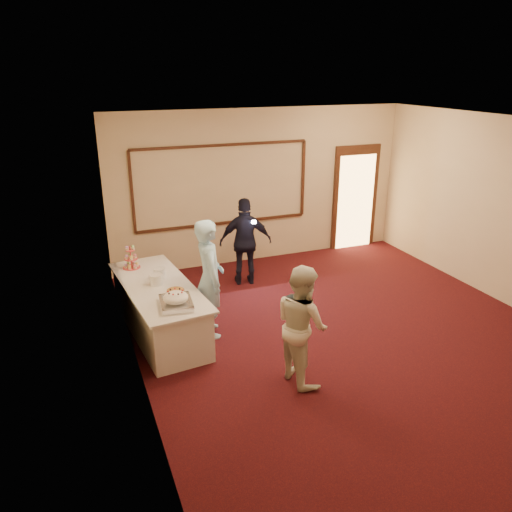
{
  "coord_description": "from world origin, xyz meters",
  "views": [
    {
      "loc": [
        -3.62,
        -5.45,
        3.68
      ],
      "look_at": [
        -1.17,
        0.79,
        1.15
      ],
      "focal_mm": 35.0,
      "sensor_mm": 36.0,
      "label": 1
    }
  ],
  "objects_px": {
    "buffet_table": "(160,309)",
    "plate_stack_a": "(156,279)",
    "pavlova_tray": "(176,300)",
    "plate_stack_b": "(160,273)",
    "cupcake_stand": "(131,259)",
    "tart": "(176,292)",
    "man": "(210,278)",
    "woman": "(302,324)",
    "guest": "(246,242)"
  },
  "relations": [
    {
      "from": "buffet_table",
      "to": "plate_stack_a",
      "type": "distance_m",
      "value": 0.46
    },
    {
      "from": "pavlova_tray",
      "to": "plate_stack_b",
      "type": "relative_size",
      "value": 3.27
    },
    {
      "from": "cupcake_stand",
      "to": "tart",
      "type": "xyz_separation_m",
      "value": [
        0.42,
        -1.19,
        -0.11
      ]
    },
    {
      "from": "cupcake_stand",
      "to": "plate_stack_a",
      "type": "height_order",
      "value": "cupcake_stand"
    },
    {
      "from": "pavlova_tray",
      "to": "buffet_table",
      "type": "bearing_deg",
      "value": 97.3
    },
    {
      "from": "pavlova_tray",
      "to": "man",
      "type": "relative_size",
      "value": 0.34
    },
    {
      "from": "man",
      "to": "woman",
      "type": "bearing_deg",
      "value": -149.54
    },
    {
      "from": "buffet_table",
      "to": "tart",
      "type": "bearing_deg",
      "value": -65.82
    },
    {
      "from": "plate_stack_b",
      "to": "man",
      "type": "height_order",
      "value": "man"
    },
    {
      "from": "cupcake_stand",
      "to": "woman",
      "type": "distance_m",
      "value": 3.08
    },
    {
      "from": "guest",
      "to": "pavlova_tray",
      "type": "bearing_deg",
      "value": 64.02
    },
    {
      "from": "cupcake_stand",
      "to": "plate_stack_a",
      "type": "relative_size",
      "value": 2.11
    },
    {
      "from": "man",
      "to": "guest",
      "type": "bearing_deg",
      "value": -30.53
    },
    {
      "from": "cupcake_stand",
      "to": "tart",
      "type": "relative_size",
      "value": 1.39
    },
    {
      "from": "cupcake_stand",
      "to": "guest",
      "type": "height_order",
      "value": "guest"
    },
    {
      "from": "plate_stack_a",
      "to": "tart",
      "type": "distance_m",
      "value": 0.45
    },
    {
      "from": "pavlova_tray",
      "to": "plate_stack_a",
      "type": "distance_m",
      "value": 0.79
    },
    {
      "from": "buffet_table",
      "to": "guest",
      "type": "height_order",
      "value": "guest"
    },
    {
      "from": "tart",
      "to": "pavlova_tray",
      "type": "bearing_deg",
      "value": -101.72
    },
    {
      "from": "pavlova_tray",
      "to": "plate_stack_a",
      "type": "xyz_separation_m",
      "value": [
        -0.11,
        0.78,
        -0.01
      ]
    },
    {
      "from": "man",
      "to": "guest",
      "type": "distance_m",
      "value": 1.9
    },
    {
      "from": "buffet_table",
      "to": "tart",
      "type": "height_order",
      "value": "tart"
    },
    {
      "from": "tart",
      "to": "buffet_table",
      "type": "bearing_deg",
      "value": 114.18
    },
    {
      "from": "plate_stack_b",
      "to": "guest",
      "type": "xyz_separation_m",
      "value": [
        1.73,
        1.01,
        -0.06
      ]
    },
    {
      "from": "pavlova_tray",
      "to": "plate_stack_a",
      "type": "height_order",
      "value": "pavlova_tray"
    },
    {
      "from": "guest",
      "to": "woman",
      "type": "bearing_deg",
      "value": 96.84
    },
    {
      "from": "pavlova_tray",
      "to": "woman",
      "type": "xyz_separation_m",
      "value": [
        1.31,
        -1.04,
        -0.1
      ]
    },
    {
      "from": "buffet_table",
      "to": "plate_stack_a",
      "type": "bearing_deg",
      "value": 114.26
    },
    {
      "from": "buffet_table",
      "to": "plate_stack_b",
      "type": "relative_size",
      "value": 13.25
    },
    {
      "from": "man",
      "to": "guest",
      "type": "relative_size",
      "value": 1.1
    },
    {
      "from": "cupcake_stand",
      "to": "guest",
      "type": "xyz_separation_m",
      "value": [
        2.06,
        0.46,
        -0.12
      ]
    },
    {
      "from": "man",
      "to": "woman",
      "type": "xyz_separation_m",
      "value": [
        0.71,
        -1.52,
        -0.11
      ]
    },
    {
      "from": "buffet_table",
      "to": "woman",
      "type": "xyz_separation_m",
      "value": [
        1.41,
        -1.79,
        0.37
      ]
    },
    {
      "from": "pavlova_tray",
      "to": "tart",
      "type": "height_order",
      "value": "pavlova_tray"
    },
    {
      "from": "guest",
      "to": "buffet_table",
      "type": "bearing_deg",
      "value": 49.36
    },
    {
      "from": "pavlova_tray",
      "to": "tart",
      "type": "bearing_deg",
      "value": 78.28
    },
    {
      "from": "buffet_table",
      "to": "tart",
      "type": "relative_size",
      "value": 8.61
    },
    {
      "from": "guest",
      "to": "tart",
      "type": "bearing_deg",
      "value": 59.6
    },
    {
      "from": "pavlova_tray",
      "to": "cupcake_stand",
      "type": "height_order",
      "value": "cupcake_stand"
    },
    {
      "from": "woman",
      "to": "guest",
      "type": "relative_size",
      "value": 0.96
    },
    {
      "from": "pavlova_tray",
      "to": "man",
      "type": "xyz_separation_m",
      "value": [
        0.6,
        0.48,
        0.01
      ]
    },
    {
      "from": "buffet_table",
      "to": "tart",
      "type": "xyz_separation_m",
      "value": [
        0.17,
        -0.38,
        0.41
      ]
    },
    {
      "from": "cupcake_stand",
      "to": "woman",
      "type": "height_order",
      "value": "woman"
    },
    {
      "from": "cupcake_stand",
      "to": "plate_stack_b",
      "type": "relative_size",
      "value": 2.14
    },
    {
      "from": "tart",
      "to": "woman",
      "type": "height_order",
      "value": "woman"
    },
    {
      "from": "pavlova_tray",
      "to": "tart",
      "type": "distance_m",
      "value": 0.38
    },
    {
      "from": "pavlova_tray",
      "to": "man",
      "type": "bearing_deg",
      "value": 38.66
    },
    {
      "from": "pavlova_tray",
      "to": "woman",
      "type": "relative_size",
      "value": 0.39
    },
    {
      "from": "plate_stack_b",
      "to": "guest",
      "type": "distance_m",
      "value": 2.01
    },
    {
      "from": "tart",
      "to": "guest",
      "type": "relative_size",
      "value": 0.18
    }
  ]
}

